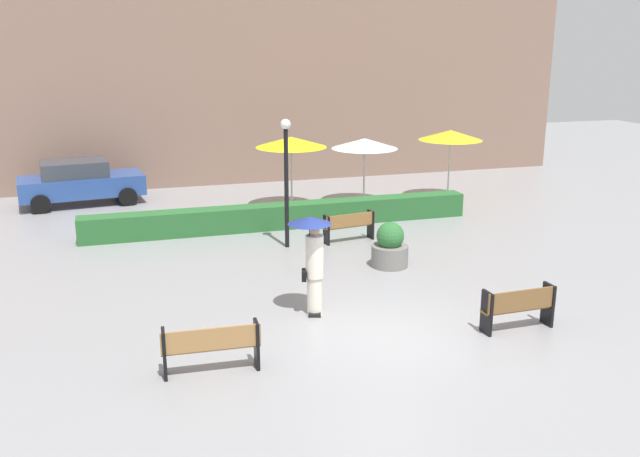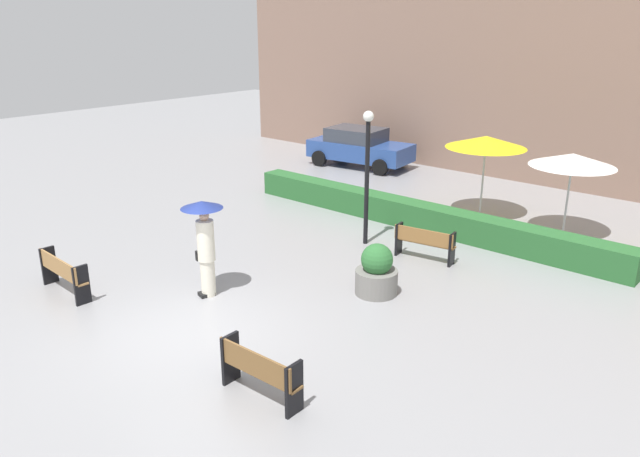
% 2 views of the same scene
% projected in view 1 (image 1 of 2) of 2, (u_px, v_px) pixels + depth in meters
% --- Properties ---
extents(ground_plane, '(60.00, 60.00, 0.00)m').
position_uv_depth(ground_plane, '(386.00, 334.00, 13.65)').
color(ground_plane, gray).
extents(bench_near_left, '(1.73, 0.42, 0.88)m').
position_uv_depth(bench_near_left, '(211.00, 345.00, 11.94)').
color(bench_near_left, '#9E7242').
rests_on(bench_near_left, ground).
extents(bench_near_right, '(1.56, 0.41, 0.88)m').
position_uv_depth(bench_near_right, '(519.00, 306.00, 13.74)').
color(bench_near_right, brown).
rests_on(bench_near_right, ground).
extents(bench_back_row, '(1.59, 0.56, 0.84)m').
position_uv_depth(bench_back_row, '(349.00, 225.00, 19.76)').
color(bench_back_row, olive).
rests_on(bench_back_row, ground).
extents(pedestrian_with_umbrella, '(0.91, 0.91, 2.15)m').
position_uv_depth(pedestrian_with_umbrella, '(313.00, 253.00, 14.31)').
color(pedestrian_with_umbrella, silver).
rests_on(pedestrian_with_umbrella, ground).
extents(planter_pot, '(0.95, 0.95, 1.17)m').
position_uv_depth(planter_pot, '(390.00, 247.00, 17.62)').
color(planter_pot, slate).
rests_on(planter_pot, ground).
extents(lamp_post, '(0.28, 0.28, 3.59)m').
position_uv_depth(lamp_post, '(286.00, 169.00, 18.79)').
color(lamp_post, black).
rests_on(lamp_post, ground).
extents(patio_umbrella_yellow, '(2.40, 2.40, 2.50)m').
position_uv_depth(patio_umbrella_yellow, '(291.00, 142.00, 23.02)').
color(patio_umbrella_yellow, silver).
rests_on(patio_umbrella_yellow, ground).
extents(patio_umbrella_white, '(2.30, 2.30, 2.35)m').
position_uv_depth(patio_umbrella_white, '(365.00, 144.00, 23.72)').
color(patio_umbrella_white, silver).
rests_on(patio_umbrella_white, ground).
extents(patio_umbrella_yellow_far, '(2.26, 2.26, 2.54)m').
position_uv_depth(patio_umbrella_yellow_far, '(451.00, 135.00, 24.38)').
color(patio_umbrella_yellow_far, silver).
rests_on(patio_umbrella_yellow_far, ground).
extents(hedge_strip, '(12.10, 0.70, 0.74)m').
position_uv_depth(hedge_strip, '(282.00, 216.00, 21.28)').
color(hedge_strip, '#28602D').
rests_on(hedge_strip, ground).
extents(building_facade, '(28.00, 1.20, 10.12)m').
position_uv_depth(building_facade, '(237.00, 55.00, 27.07)').
color(building_facade, '#846656').
rests_on(building_facade, ground).
extents(parked_car, '(4.38, 2.38, 1.57)m').
position_uv_depth(parked_car, '(80.00, 182.00, 24.17)').
color(parked_car, '#28478C').
rests_on(parked_car, ground).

